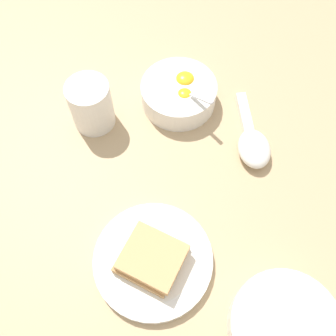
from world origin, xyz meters
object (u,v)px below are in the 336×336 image
at_px(egg_bowl, 180,93).
at_px(toast_sandwich, 153,258).
at_px(congee_bowl, 285,327).
at_px(toast_plate, 154,260).
at_px(soup_spoon, 253,143).
at_px(drinking_cup, 92,104).

height_order(egg_bowl, toast_sandwich, egg_bowl).
xyz_separation_m(toast_sandwich, congee_bowl, (0.17, -0.10, -0.01)).
relative_size(toast_plate, soup_spoon, 1.10).
bearing_deg(toast_sandwich, toast_plate, 60.52).
relative_size(toast_sandwich, soup_spoon, 0.71).
distance_m(toast_plate, soup_spoon, 0.26).
bearing_deg(toast_sandwich, drinking_cup, 108.85).
height_order(egg_bowl, drinking_cup, drinking_cup).
bearing_deg(egg_bowl, toast_plate, -101.64).
bearing_deg(drinking_cup, egg_bowl, 12.09).
distance_m(soup_spoon, congee_bowl, 0.29).
height_order(toast_plate, toast_sandwich, toast_sandwich).
bearing_deg(egg_bowl, soup_spoon, -42.77).
bearing_deg(drinking_cup, soup_spoon, -15.68).
bearing_deg(egg_bowl, congee_bowl, -74.71).
relative_size(toast_sandwich, drinking_cup, 1.25).
distance_m(toast_sandwich, drinking_cup, 0.28).
height_order(toast_plate, congee_bowl, congee_bowl).
bearing_deg(soup_spoon, toast_sandwich, -133.53).
xyz_separation_m(toast_sandwich, drinking_cup, (-0.09, 0.27, 0.02)).
bearing_deg(drinking_cup, congee_bowl, -54.49).
bearing_deg(toast_plate, congee_bowl, -31.73).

